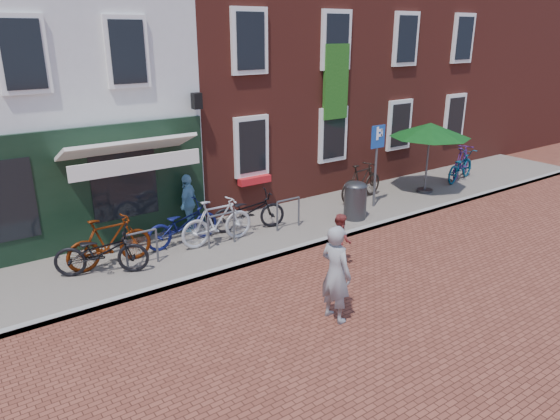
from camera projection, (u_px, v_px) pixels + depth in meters
ground at (301, 251)px, 12.54m from camera, size 80.00×80.00×0.00m
sidewalk at (296, 223)px, 14.22m from camera, size 24.00×3.00×0.10m
building_brick_mid at (223, 32)px, 17.38m from camera, size 6.00×8.00×10.00m
building_brick_right at (354, 32)px, 20.65m from camera, size 6.00×8.00×10.00m
filler_right at (455, 43)px, 24.37m from camera, size 7.00×8.00×9.00m
litter_bin at (355, 198)px, 14.24m from camera, size 0.62×0.62×1.14m
parking_sign at (377, 152)px, 14.87m from camera, size 0.50×0.07×2.43m
parasol at (430, 127)px, 16.14m from camera, size 2.52×2.52×2.34m
woman at (336, 274)px, 9.30m from camera, size 0.51×0.71×1.85m
boy at (340, 240)px, 11.59m from camera, size 0.65×0.73×1.24m
cafe_person at (188, 203)px, 13.34m from camera, size 0.90×0.88×1.52m
bicycle_0 at (101, 252)px, 10.97m from camera, size 2.06×1.45×1.03m
bicycle_1 at (109, 242)px, 11.35m from camera, size 1.91×0.58×1.14m
bicycle_2 at (182, 224)px, 12.55m from camera, size 2.02×0.89×1.03m
bicycle_3 at (217, 221)px, 12.55m from camera, size 1.91×0.57×1.14m
bicycle_4 at (248, 211)px, 13.44m from camera, size 2.07×1.18×1.03m
bicycle_5 at (361, 182)px, 15.87m from camera, size 1.96×0.82×1.14m
bicycle_6 at (460, 166)px, 17.90m from camera, size 2.07×1.17×1.03m
bicycle_7 at (461, 162)px, 18.23m from camera, size 1.97×1.19×1.14m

